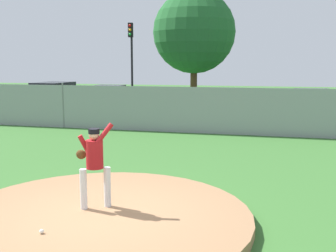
{
  "coord_description": "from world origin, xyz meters",
  "views": [
    {
      "loc": [
        2.95,
        -6.62,
        2.92
      ],
      "look_at": [
        0.48,
        3.28,
        1.33
      ],
      "focal_mm": 43.51,
      "sensor_mm": 36.0,
      "label": 1
    }
  ],
  "objects_px": {
    "parked_car_charcoal": "(54,98)",
    "traffic_light_near": "(131,51)",
    "pitcher_youth": "(94,159)",
    "parked_car_slate": "(105,101)",
    "traffic_cone_orange": "(241,110)",
    "baseball": "(42,231)",
    "parked_car_teal": "(314,107)"
  },
  "relations": [
    {
      "from": "parked_car_teal",
      "to": "traffic_light_near",
      "type": "distance_m",
      "value": 12.05
    },
    {
      "from": "parked_car_charcoal",
      "to": "traffic_light_near",
      "type": "height_order",
      "value": "traffic_light_near"
    },
    {
      "from": "baseball",
      "to": "parked_car_teal",
      "type": "relative_size",
      "value": 0.02
    },
    {
      "from": "parked_car_slate",
      "to": "traffic_light_near",
      "type": "height_order",
      "value": "traffic_light_near"
    },
    {
      "from": "pitcher_youth",
      "to": "parked_car_teal",
      "type": "relative_size",
      "value": 0.35
    },
    {
      "from": "pitcher_youth",
      "to": "traffic_cone_orange",
      "type": "distance_m",
      "value": 16.77
    },
    {
      "from": "parked_car_teal",
      "to": "traffic_cone_orange",
      "type": "distance_m",
      "value": 4.52
    },
    {
      "from": "baseball",
      "to": "parked_car_charcoal",
      "type": "relative_size",
      "value": 0.02
    },
    {
      "from": "parked_car_teal",
      "to": "parked_car_slate",
      "type": "relative_size",
      "value": 0.97
    },
    {
      "from": "traffic_light_near",
      "to": "traffic_cone_orange",
      "type": "bearing_deg",
      "value": -13.61
    },
    {
      "from": "parked_car_charcoal",
      "to": "parked_car_teal",
      "type": "height_order",
      "value": "parked_car_charcoal"
    },
    {
      "from": "pitcher_youth",
      "to": "baseball",
      "type": "xyz_separation_m",
      "value": [
        -0.35,
        -1.32,
        -0.9
      ]
    },
    {
      "from": "parked_car_slate",
      "to": "traffic_cone_orange",
      "type": "distance_m",
      "value": 7.72
    },
    {
      "from": "pitcher_youth",
      "to": "parked_car_slate",
      "type": "xyz_separation_m",
      "value": [
        -5.76,
        14.33,
        -0.33
      ]
    },
    {
      "from": "pitcher_youth",
      "to": "parked_car_slate",
      "type": "bearing_deg",
      "value": 111.91
    },
    {
      "from": "parked_car_teal",
      "to": "traffic_light_near",
      "type": "bearing_deg",
      "value": 158.67
    },
    {
      "from": "pitcher_youth",
      "to": "parked_car_slate",
      "type": "relative_size",
      "value": 0.34
    },
    {
      "from": "parked_car_charcoal",
      "to": "parked_car_slate",
      "type": "relative_size",
      "value": 0.9
    },
    {
      "from": "traffic_light_near",
      "to": "parked_car_teal",
      "type": "bearing_deg",
      "value": -21.33
    },
    {
      "from": "parked_car_charcoal",
      "to": "traffic_light_near",
      "type": "bearing_deg",
      "value": 45.94
    },
    {
      "from": "baseball",
      "to": "parked_car_teal",
      "type": "height_order",
      "value": "parked_car_teal"
    },
    {
      "from": "parked_car_slate",
      "to": "pitcher_youth",
      "type": "bearing_deg",
      "value": -68.09
    },
    {
      "from": "parked_car_teal",
      "to": "traffic_cone_orange",
      "type": "xyz_separation_m",
      "value": [
        -3.72,
        2.52,
        -0.52
      ]
    },
    {
      "from": "baseball",
      "to": "traffic_light_near",
      "type": "relative_size",
      "value": 0.01
    },
    {
      "from": "parked_car_teal",
      "to": "traffic_cone_orange",
      "type": "bearing_deg",
      "value": 145.89
    },
    {
      "from": "traffic_cone_orange",
      "to": "parked_car_slate",
      "type": "bearing_deg",
      "value": -162.31
    },
    {
      "from": "parked_car_teal",
      "to": "traffic_cone_orange",
      "type": "height_order",
      "value": "parked_car_teal"
    },
    {
      "from": "traffic_light_near",
      "to": "baseball",
      "type": "bearing_deg",
      "value": -75.1
    },
    {
      "from": "pitcher_youth",
      "to": "traffic_cone_orange",
      "type": "xyz_separation_m",
      "value": [
        1.58,
        16.67,
        -0.87
      ]
    },
    {
      "from": "baseball",
      "to": "traffic_light_near",
      "type": "bearing_deg",
      "value": 104.9
    },
    {
      "from": "parked_car_slate",
      "to": "parked_car_charcoal",
      "type": "bearing_deg",
      "value": 173.75
    },
    {
      "from": "traffic_cone_orange",
      "to": "baseball",
      "type": "bearing_deg",
      "value": -96.12
    }
  ]
}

